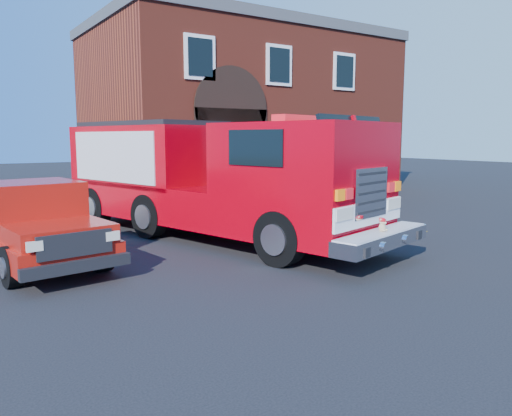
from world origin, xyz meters
TOP-DOWN VIEW (x-y plane):
  - ground at (0.00, 0.00)m, footprint 100.00×100.00m
  - parking_stripe_near at (6.50, 1.00)m, footprint 0.12×3.00m
  - parking_stripe_mid at (6.50, 4.00)m, footprint 0.12×3.00m
  - parking_stripe_far at (6.50, 7.00)m, footprint 0.12×3.00m
  - fire_station at (8.99, 13.98)m, footprint 15.20×10.20m
  - fire_engine at (0.83, 2.43)m, footprint 5.51×10.97m
  - pickup_truck at (-3.85, 2.08)m, footprint 2.64×5.76m
  - secondary_truck at (5.54, 6.66)m, footprint 3.63×8.25m

SIDE VIEW (x-z plane):
  - ground at x=0.00m, z-range 0.00..0.00m
  - parking_stripe_near at x=6.50m, z-range 0.00..0.01m
  - parking_stripe_mid at x=6.50m, z-range 0.00..0.01m
  - parking_stripe_far at x=6.50m, z-range 0.00..0.01m
  - pickup_truck at x=-3.85m, z-range -0.05..1.77m
  - secondary_truck at x=5.54m, z-range 0.12..2.70m
  - fire_engine at x=0.83m, z-range 0.06..3.32m
  - fire_station at x=8.99m, z-range 0.03..8.48m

